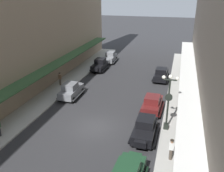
{
  "coord_description": "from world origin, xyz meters",
  "views": [
    {
      "loc": [
        6.91,
        -18.44,
        11.89
      ],
      "look_at": [
        0.0,
        6.0,
        1.8
      ],
      "focal_mm": 39.14,
      "sensor_mm": 36.0,
      "label": 1
    }
  ],
  "objects_px": {
    "parked_car_2": "(152,103)",
    "parked_car_3": "(100,65)",
    "parked_car_1": "(161,74)",
    "pedestrian_0": "(185,106)",
    "pedestrian_2": "(171,149)",
    "parked_car_0": "(145,128)",
    "parked_car_4": "(71,90)",
    "fire_hydrant": "(67,86)",
    "parked_car_6": "(110,57)",
    "pedestrian_3": "(60,79)",
    "lamp_post_with_clock": "(168,100)"
  },
  "relations": [
    {
      "from": "parked_car_6",
      "to": "lamp_post_with_clock",
      "type": "xyz_separation_m",
      "value": [
        11.03,
        -19.81,
        2.04
      ]
    },
    {
      "from": "pedestrian_3",
      "to": "pedestrian_2",
      "type": "bearing_deg",
      "value": -37.8
    },
    {
      "from": "parked_car_1",
      "to": "parked_car_6",
      "type": "bearing_deg",
      "value": 143.92
    },
    {
      "from": "parked_car_4",
      "to": "parked_car_3",
      "type": "bearing_deg",
      "value": 90.13
    },
    {
      "from": "pedestrian_2",
      "to": "pedestrian_3",
      "type": "distance_m",
      "value": 18.73
    },
    {
      "from": "parked_car_4",
      "to": "pedestrian_2",
      "type": "height_order",
      "value": "parked_car_4"
    },
    {
      "from": "parked_car_4",
      "to": "parked_car_6",
      "type": "xyz_separation_m",
      "value": [
        0.23,
        15.53,
        0.0
      ]
    },
    {
      "from": "parked_car_4",
      "to": "pedestrian_3",
      "type": "distance_m",
      "value": 4.12
    },
    {
      "from": "pedestrian_0",
      "to": "parked_car_2",
      "type": "bearing_deg",
      "value": -175.72
    },
    {
      "from": "pedestrian_3",
      "to": "parked_car_4",
      "type": "bearing_deg",
      "value": -45.29
    },
    {
      "from": "pedestrian_2",
      "to": "pedestrian_3",
      "type": "relative_size",
      "value": 1.0
    },
    {
      "from": "parked_car_3",
      "to": "pedestrian_3",
      "type": "distance_m",
      "value": 8.3
    },
    {
      "from": "parked_car_4",
      "to": "pedestrian_2",
      "type": "bearing_deg",
      "value": -35.71
    },
    {
      "from": "parked_car_3",
      "to": "pedestrian_0",
      "type": "distance_m",
      "value": 17.28
    },
    {
      "from": "parked_car_2",
      "to": "lamp_post_with_clock",
      "type": "bearing_deg",
      "value": -62.95
    },
    {
      "from": "parked_car_2",
      "to": "pedestrian_3",
      "type": "height_order",
      "value": "parked_car_2"
    },
    {
      "from": "parked_car_0",
      "to": "parked_car_1",
      "type": "height_order",
      "value": "same"
    },
    {
      "from": "parked_car_0",
      "to": "lamp_post_with_clock",
      "type": "relative_size",
      "value": 0.83
    },
    {
      "from": "parked_car_0",
      "to": "parked_car_1",
      "type": "xyz_separation_m",
      "value": [
        0.05,
        14.74,
        0.0
      ]
    },
    {
      "from": "parked_car_6",
      "to": "fire_hydrant",
      "type": "bearing_deg",
      "value": -97.18
    },
    {
      "from": "parked_car_4",
      "to": "parked_car_6",
      "type": "height_order",
      "value": "same"
    },
    {
      "from": "parked_car_1",
      "to": "parked_car_2",
      "type": "distance_m",
      "value": 9.7
    },
    {
      "from": "parked_car_3",
      "to": "parked_car_4",
      "type": "distance_m",
      "value": 10.72
    },
    {
      "from": "parked_car_1",
      "to": "pedestrian_2",
      "type": "height_order",
      "value": "parked_car_1"
    },
    {
      "from": "parked_car_1",
      "to": "pedestrian_0",
      "type": "height_order",
      "value": "parked_car_1"
    },
    {
      "from": "parked_car_0",
      "to": "parked_car_6",
      "type": "bearing_deg",
      "value": 113.45
    },
    {
      "from": "parked_car_3",
      "to": "parked_car_6",
      "type": "relative_size",
      "value": 1.0
    },
    {
      "from": "fire_hydrant",
      "to": "parked_car_6",
      "type": "bearing_deg",
      "value": 82.82
    },
    {
      "from": "lamp_post_with_clock",
      "to": "pedestrian_2",
      "type": "distance_m",
      "value": 4.75
    },
    {
      "from": "parked_car_1",
      "to": "fire_hydrant",
      "type": "distance_m",
      "value": 13.04
    },
    {
      "from": "fire_hydrant",
      "to": "pedestrian_0",
      "type": "distance_m",
      "value": 14.62
    },
    {
      "from": "parked_car_1",
      "to": "parked_car_6",
      "type": "relative_size",
      "value": 1.0
    },
    {
      "from": "parked_car_4",
      "to": "pedestrian_0",
      "type": "xyz_separation_m",
      "value": [
        12.87,
        -0.79,
        0.05
      ]
    },
    {
      "from": "parked_car_0",
      "to": "parked_car_6",
      "type": "xyz_separation_m",
      "value": [
        -9.37,
        21.6,
        0.0
      ]
    },
    {
      "from": "parked_car_2",
      "to": "parked_car_3",
      "type": "relative_size",
      "value": 1.01
    },
    {
      "from": "parked_car_6",
      "to": "parked_car_4",
      "type": "bearing_deg",
      "value": -90.85
    },
    {
      "from": "parked_car_4",
      "to": "lamp_post_with_clock",
      "type": "bearing_deg",
      "value": -20.8
    },
    {
      "from": "parked_car_4",
      "to": "lamp_post_with_clock",
      "type": "height_order",
      "value": "lamp_post_with_clock"
    },
    {
      "from": "pedestrian_0",
      "to": "pedestrian_2",
      "type": "height_order",
      "value": "pedestrian_2"
    },
    {
      "from": "parked_car_6",
      "to": "lamp_post_with_clock",
      "type": "height_order",
      "value": "lamp_post_with_clock"
    },
    {
      "from": "lamp_post_with_clock",
      "to": "pedestrian_0",
      "type": "xyz_separation_m",
      "value": [
        1.61,
        3.49,
        -2.0
      ]
    },
    {
      "from": "parked_car_0",
      "to": "pedestrian_3",
      "type": "distance_m",
      "value": 15.4
    },
    {
      "from": "parked_car_0",
      "to": "fire_hydrant",
      "type": "relative_size",
      "value": 5.22
    },
    {
      "from": "parked_car_0",
      "to": "fire_hydrant",
      "type": "xyz_separation_m",
      "value": [
        -11.09,
        7.97,
        -0.38
      ]
    },
    {
      "from": "parked_car_1",
      "to": "pedestrian_2",
      "type": "relative_size",
      "value": 2.57
    },
    {
      "from": "parked_car_0",
      "to": "parked_car_2",
      "type": "xyz_separation_m",
      "value": [
        0.0,
        5.04,
        0.0
      ]
    },
    {
      "from": "parked_car_1",
      "to": "pedestrian_3",
      "type": "relative_size",
      "value": 2.57
    },
    {
      "from": "parked_car_0",
      "to": "pedestrian_2",
      "type": "bearing_deg",
      "value": -47.17
    },
    {
      "from": "parked_car_1",
      "to": "parked_car_3",
      "type": "bearing_deg",
      "value": 168.03
    },
    {
      "from": "parked_car_0",
      "to": "parked_car_6",
      "type": "distance_m",
      "value": 23.55
    }
  ]
}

